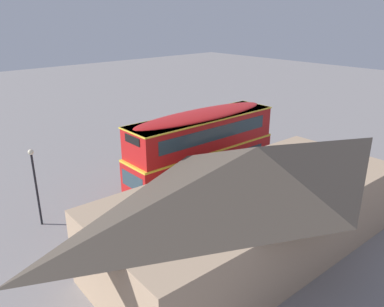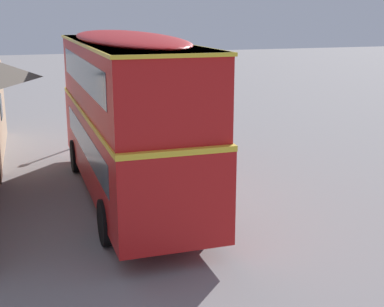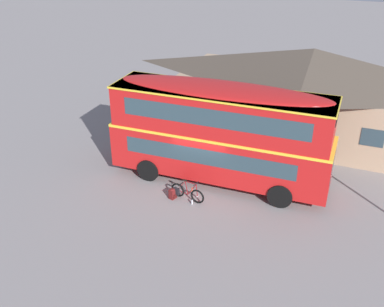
{
  "view_description": "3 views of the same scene",
  "coord_description": "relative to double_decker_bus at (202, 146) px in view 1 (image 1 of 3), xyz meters",
  "views": [
    {
      "loc": [
        15.9,
        16.59,
        10.39
      ],
      "look_at": [
        0.56,
        -0.5,
        1.84
      ],
      "focal_mm": 35.72,
      "sensor_mm": 36.0,
      "label": 1
    },
    {
      "loc": [
        -14.25,
        3.71,
        5.28
      ],
      "look_at": [
        -0.55,
        -1.05,
        1.48
      ],
      "focal_mm": 50.31,
      "sensor_mm": 36.0,
      "label": 2
    },
    {
      "loc": [
        5.78,
        -17.42,
        11.18
      ],
      "look_at": [
        -0.38,
        -0.5,
        1.77
      ],
      "focal_mm": 41.9,
      "sensor_mm": 36.0,
      "label": 3
    }
  ],
  "objects": [
    {
      "name": "double_decker_bus",
      "position": [
        0.0,
        0.0,
        0.0
      ],
      "size": [
        10.28,
        2.79,
        4.79
      ],
      "color": "black",
      "rests_on": "ground"
    },
    {
      "name": "ground_plane",
      "position": [
        -0.63,
        -0.52,
        -2.64
      ],
      "size": [
        120.0,
        120.0,
        0.0
      ],
      "primitive_type": "plane",
      "color": "gray"
    },
    {
      "name": "pub_building",
      "position": [
        3.17,
        6.69,
        -0.05
      ],
      "size": [
        15.2,
        7.2,
        5.08
      ],
      "color": "tan",
      "rests_on": "ground"
    },
    {
      "name": "backpack_on_ground",
      "position": [
        -1.49,
        -2.24,
        -2.38
      ],
      "size": [
        0.36,
        0.38,
        0.51
      ],
      "color": "maroon",
      "rests_on": "ground"
    },
    {
      "name": "touring_bicycle",
      "position": [
        -0.89,
        -2.12,
        -2.27
      ],
      "size": [
        1.69,
        0.54,
        1.01
      ],
      "color": "black",
      "rests_on": "ground"
    },
    {
      "name": "water_bottle_clear_plastic",
      "position": [
        -0.51,
        -2.39,
        -2.53
      ],
      "size": [
        0.07,
        0.07,
        0.25
      ],
      "color": "silver",
      "rests_on": "ground"
    },
    {
      "name": "street_lamp",
      "position": [
        9.5,
        -2.06,
        -0.05
      ],
      "size": [
        0.28,
        0.28,
        4.14
      ],
      "color": "black",
      "rests_on": "ground"
    }
  ]
}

